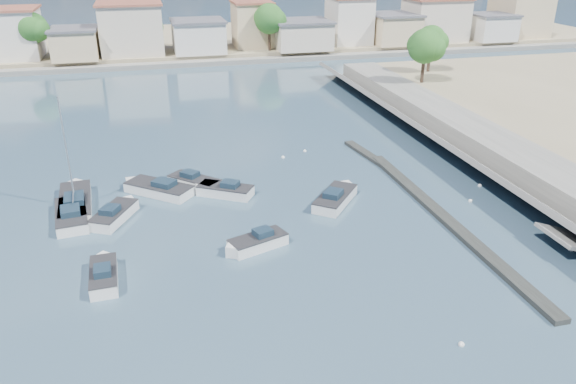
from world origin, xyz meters
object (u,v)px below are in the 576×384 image
(motorboat_h, at_px, (336,198))
(motorboat_f, at_px, (223,191))
(motorboat_a, at_px, (104,275))
(motorboat_g, at_px, (197,183))
(motorboat_c, at_px, (156,189))
(motorboat_b, at_px, (116,214))
(motorboat_d, at_px, (255,244))
(motorboat_e, at_px, (71,214))
(sailboat, at_px, (76,201))

(motorboat_h, bearing_deg, motorboat_f, 157.18)
(motorboat_a, distance_m, motorboat_g, 14.60)
(motorboat_f, height_order, motorboat_h, same)
(motorboat_c, distance_m, motorboat_f, 5.50)
(motorboat_g, bearing_deg, motorboat_b, -146.17)
(motorboat_d, distance_m, motorboat_e, 14.64)
(motorboat_a, relative_size, sailboat, 0.51)
(motorboat_e, bearing_deg, motorboat_d, -31.94)
(motorboat_b, xyz_separation_m, motorboat_d, (9.21, -6.99, -0.00))
(motorboat_a, relative_size, motorboat_e, 0.74)
(motorboat_a, relative_size, motorboat_b, 0.94)
(motorboat_b, height_order, motorboat_f, same)
(motorboat_g, relative_size, sailboat, 0.50)
(motorboat_b, xyz_separation_m, motorboat_c, (3.13, 4.00, 0.00))
(motorboat_e, bearing_deg, motorboat_c, 27.07)
(motorboat_g, bearing_deg, motorboat_c, -174.19)
(motorboat_f, xyz_separation_m, motorboat_g, (-1.87, 2.07, 0.00))
(motorboat_f, height_order, motorboat_g, same)
(motorboat_c, xyz_separation_m, sailboat, (-6.23, -0.90, 0.03))
(motorboat_b, relative_size, motorboat_c, 0.85)
(motorboat_b, bearing_deg, motorboat_h, -4.50)
(motorboat_b, distance_m, motorboat_e, 3.30)
(motorboat_a, bearing_deg, motorboat_c, 73.76)
(motorboat_d, bearing_deg, motorboat_g, 103.57)
(motorboat_c, distance_m, sailboat, 6.30)
(motorboat_c, bearing_deg, motorboat_e, -152.93)
(motorboat_b, bearing_deg, motorboat_f, 15.23)
(motorboat_d, bearing_deg, motorboat_e, 148.06)
(motorboat_a, bearing_deg, motorboat_d, 8.69)
(motorboat_b, xyz_separation_m, motorboat_h, (16.91, -1.33, 0.00))
(motorboat_a, distance_m, sailboat, 11.86)
(motorboat_g, bearing_deg, motorboat_h, -28.54)
(motorboat_e, xyz_separation_m, sailboat, (0.10, 2.34, 0.03))
(motorboat_d, relative_size, sailboat, 0.50)
(motorboat_d, distance_m, motorboat_h, 9.55)
(motorboat_a, bearing_deg, motorboat_h, 22.29)
(motorboat_e, xyz_separation_m, motorboat_f, (11.56, 1.51, -0.00))
(motorboat_e, bearing_deg, motorboat_h, -5.94)
(motorboat_b, bearing_deg, motorboat_e, 166.66)
(motorboat_a, height_order, motorboat_d, same)
(motorboat_a, xyz_separation_m, motorboat_h, (17.42, 7.14, -0.00))
(motorboat_c, height_order, motorboat_f, same)
(motorboat_c, height_order, motorboat_h, same)
(motorboat_e, bearing_deg, sailboat, 87.44)
(motorboat_b, xyz_separation_m, motorboat_e, (-3.21, 0.76, 0.00))
(motorboat_a, height_order, motorboat_h, same)
(motorboat_c, bearing_deg, motorboat_g, 5.81)
(motorboat_e, distance_m, motorboat_f, 11.66)
(motorboat_h, bearing_deg, motorboat_g, 151.46)
(motorboat_a, bearing_deg, motorboat_e, 106.33)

